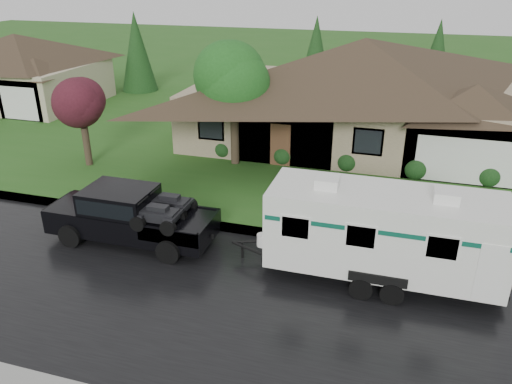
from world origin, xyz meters
TOP-DOWN VIEW (x-y plane):
  - ground at (0.00, 0.00)m, footprint 140.00×140.00m
  - road at (0.00, -2.00)m, footprint 140.00×8.00m
  - curb at (0.00, 2.25)m, footprint 140.00×0.50m
  - lawn at (0.00, 15.00)m, footprint 140.00×26.00m
  - house_main at (2.29, 13.84)m, footprint 19.44×10.80m
  - house_far at (-21.78, 15.85)m, footprint 10.80×8.64m
  - tree_left_green at (-3.46, 8.67)m, footprint 3.58×3.58m
  - tree_red at (-10.34, 6.39)m, footprint 2.60×2.60m
  - shrub_row at (2.00, 9.30)m, footprint 13.60×1.00m
  - pickup_truck at (-4.69, 0.47)m, footprint 5.99×2.28m
  - travel_trailer at (4.12, 0.47)m, footprint 7.38×2.59m

SIDE VIEW (x-z plane):
  - ground at x=0.00m, z-range 0.00..0.00m
  - road at x=0.00m, z-range 0.00..0.01m
  - curb at x=0.00m, z-range 0.00..0.15m
  - lawn at x=0.00m, z-range 0.00..0.15m
  - shrub_row at x=2.00m, z-range 0.15..1.15m
  - pickup_truck at x=-4.69m, z-range 0.07..2.07m
  - travel_trailer at x=4.12m, z-range 0.10..3.41m
  - house_far at x=-21.78m, z-range 0.07..5.87m
  - tree_red at x=-10.34m, z-range 0.98..5.29m
  - house_main at x=2.29m, z-range 0.14..7.04m
  - tree_left_green at x=-3.46m, z-range 1.30..7.23m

